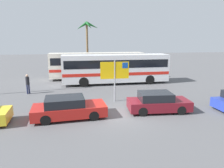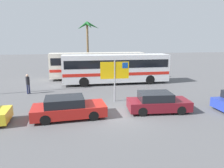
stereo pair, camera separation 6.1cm
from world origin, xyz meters
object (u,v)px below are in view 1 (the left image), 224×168
at_px(bus_front_coach, 116,67).
at_px(car_maroon, 158,102).
at_px(ferry_sign, 115,72).
at_px(pedestrian_by_bus, 28,82).
at_px(bus_rear_coach, 97,64).
at_px(car_red, 68,108).

height_order(bus_front_coach, car_maroon, bus_front_coach).
distance_m(ferry_sign, pedestrian_by_bus, 8.15).
bearing_deg(pedestrian_by_bus, ferry_sign, -159.03).
height_order(bus_front_coach, bus_rear_coach, same).
distance_m(car_red, car_maroon, 5.86).
bearing_deg(bus_front_coach, bus_rear_coach, 115.62).
relative_size(car_maroon, pedestrian_by_bus, 2.37).
relative_size(bus_rear_coach, ferry_sign, 3.58).
xyz_separation_m(ferry_sign, car_red, (-3.53, -2.92, -1.69)).
xyz_separation_m(bus_front_coach, pedestrian_by_bus, (-8.57, -3.02, -0.74)).
relative_size(car_red, pedestrian_by_bus, 2.57).
relative_size(bus_rear_coach, pedestrian_by_bus, 6.48).
height_order(bus_front_coach, car_red, bus_front_coach).
xyz_separation_m(bus_rear_coach, pedestrian_by_bus, (-6.93, -6.42, -0.74)).
bearing_deg(pedestrian_by_bus, car_red, 166.87).
relative_size(bus_rear_coach, car_red, 2.52).
xyz_separation_m(bus_front_coach, bus_rear_coach, (-1.63, 3.41, 0.00)).
relative_size(bus_front_coach, bus_rear_coach, 1.00).
bearing_deg(ferry_sign, bus_front_coach, 80.20).
bearing_deg(bus_front_coach, car_red, -117.17).
height_order(bus_front_coach, pedestrian_by_bus, bus_front_coach).
height_order(car_red, car_maroon, same).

